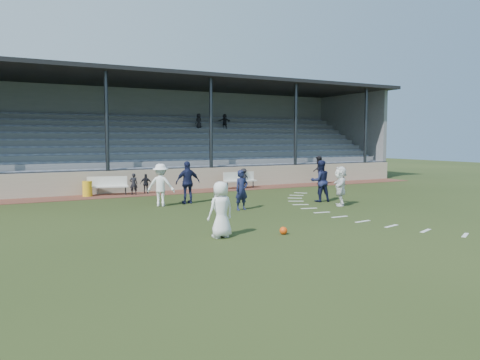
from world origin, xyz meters
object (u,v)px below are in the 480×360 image
object	(u,v)px
official	(318,170)
bench_right	(240,179)
player_navy_lead	(242,190)
bench_left	(108,184)
player_white_lead	(221,210)
football	(283,231)
trash_bin	(87,189)

from	to	relation	value
official	bench_right	bearing A→B (deg)	-47.28
official	player_navy_lead	bearing A→B (deg)	-8.33
bench_left	player_white_lead	world-z (taller)	player_white_lead
football	official	size ratio (longest dim) A/B	0.13
player_navy_lead	official	xyz separation A→B (m)	(9.46, 7.17, 0.10)
player_navy_lead	player_white_lead	bearing A→B (deg)	-131.17
player_white_lead	bench_left	bearing A→B (deg)	-94.58
player_white_lead	trash_bin	bearing A→B (deg)	-89.66
trash_bin	football	xyz separation A→B (m)	(3.47, -12.45, -0.28)
bench_right	football	size ratio (longest dim) A/B	8.48
football	player_navy_lead	distance (m)	5.11
bench_left	player_navy_lead	xyz separation A→B (m)	(3.66, -7.62, 0.23)
bench_left	bench_right	xyz separation A→B (m)	(7.51, -0.28, 0.00)
trash_bin	player_navy_lead	distance (m)	8.89
trash_bin	player_navy_lead	world-z (taller)	player_navy_lead
football	player_white_lead	distance (m)	2.04
bench_right	player_navy_lead	world-z (taller)	player_navy_lead
bench_right	football	world-z (taller)	bench_right
player_white_lead	player_navy_lead	world-z (taller)	player_white_lead
official	bench_left	bearing A→B (deg)	-47.48
trash_bin	player_navy_lead	size ratio (longest dim) A/B	0.47
trash_bin	player_white_lead	xyz separation A→B (m)	(1.62, -11.94, 0.42)
bench_left	trash_bin	xyz separation A→B (m)	(-1.03, -0.09, -0.18)
player_navy_lead	official	bearing A→B (deg)	30.93
bench_left	trash_bin	size ratio (longest dim) A/B	2.66
official	player_white_lead	bearing A→B (deg)	-2.78
football	bench_left	bearing A→B (deg)	101.00
player_navy_lead	bench_left	bearing A→B (deg)	109.42
bench_left	player_white_lead	xyz separation A→B (m)	(0.59, -12.03, 0.24)
player_white_lead	official	bearing A→B (deg)	-144.64
football	player_white_lead	xyz separation A→B (m)	(-1.85, 0.51, 0.71)
player_white_lead	football	bearing A→B (deg)	157.32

